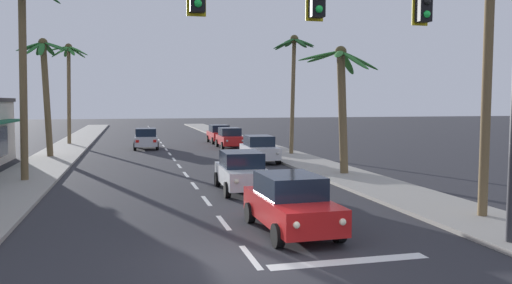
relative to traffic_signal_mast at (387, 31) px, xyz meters
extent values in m
plane|color=#2D2D33|center=(-3.14, 0.49, -5.46)|extent=(220.00, 220.00, 0.00)
cube|color=#9E998E|center=(4.66, 20.49, -5.39)|extent=(3.20, 110.00, 0.14)
cube|color=#9E998E|center=(-10.94, 20.49, -5.39)|extent=(3.20, 110.00, 0.14)
cube|color=silver|center=(-3.14, 0.78, -5.46)|extent=(0.16, 2.00, 0.01)
cube|color=silver|center=(-3.14, 4.44, -5.46)|extent=(0.16, 2.00, 0.01)
cube|color=silver|center=(-3.14, 8.09, -5.46)|extent=(0.16, 2.00, 0.01)
cube|color=silver|center=(-3.14, 11.75, -5.46)|extent=(0.16, 2.00, 0.01)
cube|color=silver|center=(-3.14, 15.41, -5.46)|extent=(0.16, 2.00, 0.01)
cube|color=silver|center=(-3.14, 19.06, -5.46)|extent=(0.16, 2.00, 0.01)
cube|color=silver|center=(-3.14, 22.72, -5.46)|extent=(0.16, 2.00, 0.01)
cube|color=silver|center=(-3.14, 26.38, -5.46)|extent=(0.16, 2.00, 0.01)
cube|color=silver|center=(-3.14, 30.04, -5.46)|extent=(0.16, 2.00, 0.01)
cube|color=silver|center=(-3.14, 33.69, -5.46)|extent=(0.16, 2.00, 0.01)
cube|color=silver|center=(-3.14, 37.35, -5.46)|extent=(0.16, 2.00, 0.01)
cube|color=silver|center=(-3.14, 41.01, -5.46)|extent=(0.16, 2.00, 0.01)
cube|color=silver|center=(-3.14, 44.67, -5.46)|extent=(0.16, 2.00, 0.01)
cube|color=silver|center=(-3.14, 48.32, -5.46)|extent=(0.16, 2.00, 0.01)
cube|color=silver|center=(-3.14, 51.98, -5.46)|extent=(0.16, 2.00, 0.01)
cube|color=silver|center=(-3.14, 55.64, -5.46)|extent=(0.16, 2.00, 0.01)
cube|color=silver|center=(-3.14, 59.30, -5.46)|extent=(0.16, 2.00, 0.01)
cube|color=silver|center=(-3.14, 62.95, -5.46)|extent=(0.16, 2.00, 0.01)
cube|color=silver|center=(-3.14, 66.61, -5.46)|extent=(0.16, 2.00, 0.01)
cube|color=silver|center=(-3.14, 70.27, -5.46)|extent=(0.16, 2.00, 0.01)
cube|color=silver|center=(-0.94, -0.11, -5.46)|extent=(4.00, 0.44, 0.01)
cube|color=black|center=(0.94, -0.01, 0.69)|extent=(0.32, 0.26, 0.92)
sphere|color=black|center=(0.94, -0.15, 0.69)|extent=(0.17, 0.17, 0.17)
sphere|color=#1EE54C|center=(0.94, -0.15, 0.39)|extent=(0.17, 0.17, 0.17)
cube|color=yellow|center=(0.94, 0.15, 0.69)|extent=(0.42, 0.03, 1.04)
sphere|color=#1EE54C|center=(-1.78, -0.15, 0.39)|extent=(0.17, 0.17, 0.17)
sphere|color=#1EE54C|center=(-4.49, -0.15, 0.39)|extent=(0.17, 0.17, 0.17)
cube|color=red|center=(-1.44, 2.84, -4.78)|extent=(1.87, 4.34, 0.72)
cube|color=black|center=(-1.44, 2.99, -4.10)|extent=(1.65, 2.24, 0.64)
cylinder|color=black|center=(-0.54, 1.45, -5.14)|extent=(0.24, 0.65, 0.64)
cylinder|color=black|center=(-2.26, 1.40, -5.14)|extent=(0.24, 0.65, 0.64)
cylinder|color=black|center=(-0.61, 4.28, -5.14)|extent=(0.24, 0.65, 0.64)
cylinder|color=black|center=(-2.33, 4.24, -5.14)|extent=(0.24, 0.65, 0.64)
sphere|color=#F9EFC6|center=(-0.76, 0.69, -4.70)|extent=(0.18, 0.18, 0.18)
sphere|color=#F9EFC6|center=(-2.00, 0.66, -4.70)|extent=(0.18, 0.18, 0.18)
cube|color=red|center=(-0.83, 5.02, -4.68)|extent=(0.24, 0.07, 0.20)
cube|color=red|center=(-2.15, 4.98, -4.68)|extent=(0.24, 0.07, 0.20)
cube|color=silver|center=(-1.34, 9.88, -4.78)|extent=(1.90, 4.36, 0.72)
cube|color=black|center=(-1.33, 10.03, -4.10)|extent=(1.67, 2.25, 0.64)
cylinder|color=black|center=(-0.52, 8.43, -5.14)|extent=(0.24, 0.65, 0.64)
cylinder|color=black|center=(-2.25, 8.49, -5.14)|extent=(0.24, 0.65, 0.64)
cylinder|color=black|center=(-0.43, 11.27, -5.14)|extent=(0.24, 0.65, 0.64)
cylinder|color=black|center=(-2.15, 11.32, -5.14)|extent=(0.24, 0.65, 0.64)
sphere|color=#F9EFC6|center=(-0.79, 7.69, -4.70)|extent=(0.18, 0.18, 0.18)
sphere|color=#F9EFC6|center=(-2.03, 7.73, -4.70)|extent=(0.18, 0.18, 0.18)
cube|color=red|center=(-0.61, 12.01, -4.68)|extent=(0.24, 0.07, 0.20)
cube|color=red|center=(-1.93, 12.06, -4.68)|extent=(0.24, 0.07, 0.20)
cube|color=silver|center=(-4.69, 31.11, -4.78)|extent=(1.87, 4.34, 0.72)
cube|color=black|center=(-4.70, 30.96, -4.10)|extent=(1.66, 2.24, 0.64)
cylinder|color=black|center=(-5.52, 32.55, -5.14)|extent=(0.24, 0.65, 0.64)
cylinder|color=black|center=(-3.79, 32.50, -5.14)|extent=(0.24, 0.65, 0.64)
cylinder|color=black|center=(-5.59, 29.71, -5.14)|extent=(0.24, 0.65, 0.64)
cylinder|color=black|center=(-3.87, 29.67, -5.14)|extent=(0.24, 0.65, 0.64)
sphere|color=#B2B2AD|center=(-5.26, 33.29, -4.70)|extent=(0.18, 0.18, 0.18)
sphere|color=#B2B2AD|center=(-4.02, 33.26, -4.70)|extent=(0.18, 0.18, 0.18)
cube|color=red|center=(-5.41, 28.96, -4.68)|extent=(0.24, 0.07, 0.20)
cube|color=red|center=(-4.09, 28.93, -4.68)|extent=(0.24, 0.07, 0.20)
cube|color=silver|center=(1.98, 19.80, -4.78)|extent=(1.89, 4.35, 0.72)
cube|color=black|center=(1.98, 19.95, -4.10)|extent=(1.67, 2.25, 0.64)
cylinder|color=black|center=(2.80, 18.36, -5.14)|extent=(0.24, 0.65, 0.64)
cylinder|color=black|center=(1.07, 18.41, -5.14)|extent=(0.24, 0.65, 0.64)
cylinder|color=black|center=(2.88, 21.19, -5.14)|extent=(0.24, 0.65, 0.64)
cylinder|color=black|center=(1.16, 21.25, -5.14)|extent=(0.24, 0.65, 0.64)
sphere|color=#B2B2AD|center=(2.53, 17.61, -4.70)|extent=(0.18, 0.18, 0.18)
sphere|color=#B2B2AD|center=(1.29, 17.65, -4.70)|extent=(0.18, 0.18, 0.18)
cube|color=red|center=(2.70, 21.94, -4.68)|extent=(0.24, 0.07, 0.20)
cube|color=red|center=(1.38, 21.98, -4.68)|extent=(0.24, 0.07, 0.20)
cube|color=red|center=(2.10, 30.08, -4.78)|extent=(1.82, 4.32, 0.72)
cube|color=black|center=(2.10, 30.23, -4.10)|extent=(1.63, 2.22, 0.64)
cylinder|color=black|center=(2.94, 28.65, -5.14)|extent=(0.23, 0.64, 0.64)
cylinder|color=black|center=(1.22, 28.67, -5.14)|extent=(0.23, 0.64, 0.64)
cylinder|color=black|center=(2.98, 31.48, -5.14)|extent=(0.23, 0.64, 0.64)
cylinder|color=black|center=(1.26, 31.51, -5.14)|extent=(0.23, 0.64, 0.64)
sphere|color=#B2B2AD|center=(2.69, 27.90, -4.70)|extent=(0.18, 0.18, 0.18)
sphere|color=#B2B2AD|center=(1.45, 27.92, -4.70)|extent=(0.18, 0.18, 0.18)
cube|color=red|center=(2.79, 32.23, -4.68)|extent=(0.24, 0.06, 0.20)
cube|color=red|center=(1.47, 32.25, -4.68)|extent=(0.24, 0.06, 0.20)
cube|color=red|center=(2.16, 35.51, -4.78)|extent=(1.79, 4.31, 0.72)
cube|color=black|center=(2.16, 35.66, -4.10)|extent=(1.61, 2.21, 0.64)
cylinder|color=black|center=(3.03, 34.09, -5.14)|extent=(0.22, 0.64, 0.64)
cylinder|color=black|center=(1.31, 34.08, -5.14)|extent=(0.22, 0.64, 0.64)
cylinder|color=black|center=(3.01, 36.93, -5.14)|extent=(0.22, 0.64, 0.64)
cylinder|color=black|center=(1.29, 36.92, -5.14)|extent=(0.22, 0.64, 0.64)
sphere|color=#B2B2AD|center=(2.79, 33.34, -4.70)|extent=(0.18, 0.18, 0.18)
sphere|color=#B2B2AD|center=(1.55, 33.33, -4.70)|extent=(0.18, 0.18, 0.18)
cube|color=red|center=(2.80, 37.67, -4.68)|extent=(0.24, 0.06, 0.20)
cube|color=red|center=(1.48, 37.66, -4.68)|extent=(0.24, 0.06, 0.20)
cylinder|color=brown|center=(-10.71, 14.56, -0.75)|extent=(0.51, 0.34, 9.44)
cylinder|color=brown|center=(-11.34, 25.49, -1.61)|extent=(0.65, 0.41, 7.71)
ellipsoid|color=#236028|center=(-10.59, 25.57, 2.04)|extent=(1.84, 0.58, 0.73)
ellipsoid|color=#236028|center=(-10.76, 26.06, 2.15)|extent=(1.68, 1.48, 0.52)
ellipsoid|color=#236028|center=(-11.23, 26.30, 1.96)|extent=(0.87, 1.80, 0.88)
ellipsoid|color=#236028|center=(-11.77, 26.27, 1.96)|extent=(1.02, 1.78, 0.89)
ellipsoid|color=#236028|center=(-12.24, 25.91, 2.04)|extent=(1.78, 1.21, 0.73)
ellipsoid|color=#236028|center=(-12.23, 25.10, 1.99)|extent=(1.77, 1.15, 0.84)
ellipsoid|color=#236028|center=(-11.94, 24.87, 1.84)|extent=(1.32, 1.54, 1.13)
ellipsoid|color=#236028|center=(-11.44, 24.71, 1.83)|extent=(0.45, 1.64, 1.15)
ellipsoid|color=#236028|center=(-10.73, 25.01, 2.02)|extent=(1.72, 1.30, 0.78)
sphere|color=#4C4223|center=(-11.46, 25.49, 2.29)|extent=(0.60, 0.60, 0.60)
cylinder|color=brown|center=(-11.11, 36.41, -1.17)|extent=(0.49, 0.32, 8.59)
ellipsoid|color=#2D702D|center=(-10.24, 36.54, 2.87)|extent=(1.70, 0.66, 0.85)
ellipsoid|color=#2D702D|center=(-10.37, 36.77, 2.77)|extent=(1.57, 1.11, 1.03)
ellipsoid|color=#2D702D|center=(-11.05, 37.27, 3.05)|extent=(0.43, 1.76, 0.50)
ellipsoid|color=#2D702D|center=(-11.27, 37.15, 2.83)|extent=(0.88, 1.67, 0.93)
ellipsoid|color=#2D702D|center=(-11.76, 36.53, 2.75)|extent=(1.60, 0.64, 1.07)
ellipsoid|color=#2D702D|center=(-11.86, 36.23, 3.00)|extent=(1.78, 0.75, 0.59)
ellipsoid|color=#2D702D|center=(-11.32, 35.66, 2.87)|extent=(0.97, 1.70, 0.84)
ellipsoid|color=#2D702D|center=(-10.74, 35.72, 2.77)|extent=(0.98, 1.61, 1.04)
ellipsoid|color=#2D702D|center=(-10.45, 35.81, 2.95)|extent=(1.48, 1.51, 0.69)
sphere|color=#4C4223|center=(-11.03, 36.41, 3.18)|extent=(0.60, 0.60, 0.60)
cylinder|color=brown|center=(5.03, 2.83, -1.10)|extent=(0.34, 0.30, 8.72)
cylinder|color=brown|center=(4.63, 13.04, -2.32)|extent=(0.71, 0.41, 6.29)
ellipsoid|color=#2D702D|center=(5.49, 12.95, 0.44)|extent=(2.11, 0.57, 1.07)
ellipsoid|color=#2D702D|center=(5.15, 13.75, 0.38)|extent=(1.67, 1.74, 1.20)
ellipsoid|color=#2D702D|center=(3.92, 13.97, 0.69)|extent=(1.48, 2.10, 0.59)
ellipsoid|color=#2D702D|center=(3.41, 13.21, 0.67)|extent=(2.24, 0.75, 0.63)
ellipsoid|color=#2D702D|center=(3.98, 12.08, 0.67)|extent=(1.39, 2.13, 0.64)
ellipsoid|color=#2D702D|center=(4.80, 12.10, 0.40)|extent=(1.03, 2.06, 1.16)
sphere|color=#4C4223|center=(4.48, 13.04, 0.87)|extent=(0.60, 0.60, 0.60)
cylinder|color=brown|center=(5.30, 23.25, -1.38)|extent=(0.46, 0.28, 8.17)
ellipsoid|color=#1E5123|center=(6.16, 23.36, 2.52)|extent=(1.63, 0.63, 0.70)
ellipsoid|color=#1E5123|center=(6.02, 23.71, 2.55)|extent=(1.52, 1.28, 0.65)
ellipsoid|color=#1E5123|center=(5.31, 24.04, 2.60)|extent=(0.56, 1.65, 0.56)
ellipsoid|color=#1E5123|center=(4.83, 23.72, 2.44)|extent=(1.43, 1.28, 0.86)
ellipsoid|color=#1E5123|center=(4.68, 23.43, 2.44)|extent=(1.59, 0.77, 0.85)
ellipsoid|color=#1E5123|center=(4.83, 22.71, 2.54)|extent=(1.44, 1.39, 0.66)
ellipsoid|color=#1E5123|center=(5.55, 22.51, 2.47)|extent=(0.72, 1.61, 0.80)
ellipsoid|color=#1E5123|center=(5.94, 22.71, 2.50)|extent=(1.41, 1.39, 0.74)
sphere|color=#4C4223|center=(5.40, 23.25, 2.76)|extent=(0.60, 0.60, 0.60)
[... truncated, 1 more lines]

